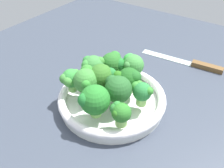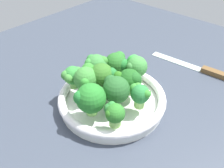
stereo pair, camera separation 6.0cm
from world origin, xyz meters
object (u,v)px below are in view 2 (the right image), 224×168
Objects in this scene: broccoli_floret_6 at (117,64)px; broccoli_floret_4 at (140,94)px; broccoli_floret_3 at (116,89)px; broccoli_floret_5 at (114,113)px; broccoli_floret_1 at (136,66)px; broccoli_floret_9 at (72,76)px; broccoli_floret_8 at (90,98)px; broccoli_floret_7 at (86,78)px; broccoli_floret_2 at (128,80)px; broccoli_floret_10 at (96,65)px; broccoli_floret_0 at (102,76)px; knife at (202,69)px; bowl at (112,99)px.

broccoli_floret_4 is at bearing 153.23° from broccoli_floret_6.
broccoli_floret_5 is at bearing 128.13° from broccoli_floret_3.
broccoli_floret_3 reaches higher than broccoli_floret_1.
broccoli_floret_9 is (9.33, 13.85, -0.36)cm from broccoli_floret_1.
broccoli_floret_8 is at bearing 54.36° from broccoli_floret_4.
broccoli_floret_2 is at bearing -136.88° from broccoli_floret_7.
broccoli_floret_8 is 1.27× the size of broccoli_floret_9.
broccoli_floret_4 is at bearing 174.93° from broccoli_floret_10.
broccoli_floret_4 is at bearing -93.14° from broccoli_floret_5.
broccoli_floret_6 is 5.75cm from broccoli_floret_10.
broccoli_floret_10 reaches higher than broccoli_floret_9.
broccoli_floret_0 reaches higher than broccoli_floret_7.
broccoli_floret_9 is (11.60, 7.85, -0.01)cm from broccoli_floret_2.
knife is (-15.04, -34.41, -7.72)cm from broccoli_floret_7.
bowl is 10.47cm from broccoli_floret_8.
broccoli_floret_0 is 34.52cm from knife.
broccoli_floret_2 is at bearing -97.18° from broccoli_floret_8.
broccoli_floret_5 is (-7.26, 7.46, 5.10)cm from bowl.
bowl is at bearing 6.28° from broccoli_floret_4.
broccoli_floret_5 is at bearing 114.16° from broccoli_floret_2.
broccoli_floret_1 is 1.03× the size of broccoli_floret_2.
broccoli_floret_0 is at bearing 33.63° from broccoli_floret_2.
broccoli_floret_5 is at bearing -172.09° from broccoli_floret_8.
broccoli_floret_8 is (6.57, 9.16, 0.77)cm from broccoli_floret_4.
broccoli_floret_4 is 13.57cm from broccoli_floret_6.
broccoli_floret_8 reaches higher than broccoli_floret_0.
broccoli_floret_7 is (2.07, 3.38, -0.03)cm from broccoli_floret_0.
broccoli_floret_3 is 1.10× the size of broccoli_floret_6.
broccoli_floret_3 is 6.83cm from broccoli_floret_5.
broccoli_floret_9 is (9.03, 4.86, 5.59)cm from bowl.
broccoli_floret_1 is at bearing -69.23° from broccoli_floret_2.
broccoli_floret_10 is (4.86, -2.75, -0.34)cm from broccoli_floret_0.
broccoli_floret_7 reaches higher than broccoli_floret_2.
broccoli_floret_5 is at bearing 170.92° from broccoli_floret_9.
broccoli_floret_0 is 1.12× the size of broccoli_floret_1.
broccoli_floret_5 is 0.21× the size of knife.
broccoli_floret_7 is at bearing 68.43° from broccoli_floret_1.
broccoli_floret_0 is 1.15× the size of broccoli_floret_2.
broccoli_floret_1 is at bearing -107.67° from broccoli_floret_0.
broccoli_floret_8 is 40.58cm from knife.
bowl is 8.87cm from broccoli_floret_7.
broccoli_floret_2 is 0.96× the size of broccoli_floret_6.
broccoli_floret_4 is 11.30cm from broccoli_floret_8.
broccoli_floret_1 reaches higher than bowl.
broccoli_floret_5 is (-6.97, 16.46, -0.85)cm from broccoli_floret_1.
broccoli_floret_6 is at bearing -77.58° from broccoli_floret_0.
broccoli_floret_7 is (4.81, 3.92, 6.33)cm from bowl.
knife is (-2.51, -29.65, -6.87)cm from broccoli_floret_4.
broccoli_floret_3 is at bearing 157.79° from broccoli_floret_10.
broccoli_floret_9 is (12.14, 2.69, -0.70)cm from broccoli_floret_3.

